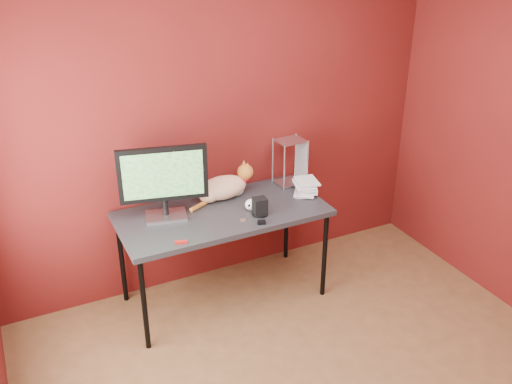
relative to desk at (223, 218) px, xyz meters
name	(u,v)px	position (x,y,z in m)	size (l,w,h in m)	color
room	(358,197)	(0.15, -1.37, 0.75)	(3.52, 3.52, 2.61)	brown
desk	(223,218)	(0.00, 0.00, 0.00)	(1.50, 0.70, 0.75)	black
monitor	(163,179)	(-0.39, 0.09, 0.35)	(0.60, 0.26, 0.53)	#BCBDC2
cat	(223,187)	(0.09, 0.19, 0.14)	(0.55, 0.23, 0.26)	orange
skull_mug	(251,205)	(0.19, -0.07, 0.09)	(0.09, 0.09, 0.08)	white
speaker	(260,207)	(0.22, -0.16, 0.11)	(0.12, 0.12, 0.13)	black
book_stack	(297,128)	(0.63, 0.05, 0.57)	(0.25, 0.26, 1.04)	beige
wire_rack	(290,162)	(0.67, 0.22, 0.23)	(0.23, 0.19, 0.37)	#BCBDC2
pocket_knife	(181,242)	(-0.42, -0.29, 0.06)	(0.08, 0.02, 0.02)	#A70F0C
black_gadget	(262,222)	(0.17, -0.29, 0.06)	(0.06, 0.03, 0.03)	black
washer	(243,220)	(0.08, -0.19, 0.05)	(0.05, 0.05, 0.00)	#BCBDC2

